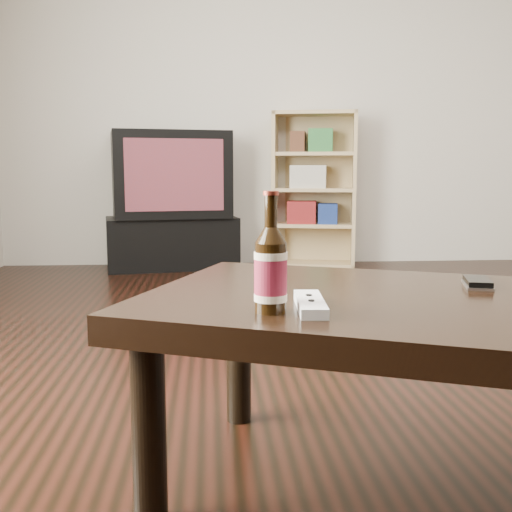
{
  "coord_description": "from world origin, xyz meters",
  "views": [
    {
      "loc": [
        -0.81,
        -2.03,
        0.77
      ],
      "look_at": [
        -0.71,
        -0.83,
        0.6
      ],
      "focal_mm": 42.0,
      "sensor_mm": 36.0,
      "label": 1
    }
  ],
  "objects": [
    {
      "name": "floor",
      "position": [
        0.0,
        0.0,
        -0.01
      ],
      "size": [
        5.0,
        6.0,
        0.01
      ],
      "primitive_type": "cube",
      "color": "black",
      "rests_on": "ground"
    },
    {
      "name": "remote",
      "position": [
        -0.6,
        -0.81,
        0.5
      ],
      "size": [
        0.07,
        0.2,
        0.02
      ],
      "rotation": [
        0.0,
        0.0,
        -0.07
      ],
      "color": "white",
      "rests_on": "coffee_table"
    },
    {
      "name": "tv_stand",
      "position": [
        -1.11,
        2.81,
        0.2
      ],
      "size": [
        1.09,
        0.68,
        0.41
      ],
      "primitive_type": "cube",
      "rotation": [
        0.0,
        0.0,
        0.17
      ],
      "color": "black",
      "rests_on": "floor"
    },
    {
      "name": "beer_bottle",
      "position": [
        -0.68,
        -0.83,
        0.57
      ],
      "size": [
        0.08,
        0.08,
        0.25
      ],
      "rotation": [
        0.0,
        0.0,
        -0.13
      ],
      "color": "black",
      "rests_on": "coffee_table"
    },
    {
      "name": "wall_back",
      "position": [
        0.0,
        3.01,
        1.35
      ],
      "size": [
        5.0,
        0.02,
        2.7
      ],
      "primitive_type": "cube",
      "color": "beige",
      "rests_on": "ground"
    },
    {
      "name": "tv",
      "position": [
        -1.11,
        2.81,
        0.75
      ],
      "size": [
        0.98,
        0.71,
        0.67
      ],
      "rotation": [
        0.0,
        0.0,
        0.17
      ],
      "color": "black",
      "rests_on": "tv_stand"
    },
    {
      "name": "bookshelf",
      "position": [
        0.05,
        2.85,
        0.65
      ],
      "size": [
        0.72,
        0.44,
        1.25
      ],
      "rotation": [
        0.0,
        0.0,
        -0.21
      ],
      "color": "tan",
      "rests_on": "floor"
    },
    {
      "name": "phone",
      "position": [
        -0.13,
        -0.6,
        0.49
      ],
      "size": [
        0.09,
        0.13,
        0.02
      ],
      "rotation": [
        0.0,
        0.0,
        -0.28
      ],
      "color": "#A5A6A8",
      "rests_on": "coffee_table"
    },
    {
      "name": "coffee_table",
      "position": [
        -0.31,
        -0.73,
        0.42
      ],
      "size": [
        1.48,
        1.19,
        0.48
      ],
      "rotation": [
        0.0,
        0.0,
        -0.39
      ],
      "color": "black",
      "rests_on": "floor"
    }
  ]
}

